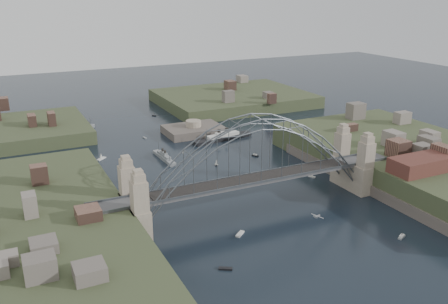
% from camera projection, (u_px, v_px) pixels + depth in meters
% --- Properties ---
extents(ground, '(500.00, 500.00, 0.00)m').
position_uv_depth(ground, '(254.00, 208.00, 124.30)').
color(ground, black).
rests_on(ground, ground).
extents(bridge, '(84.00, 13.80, 24.60)m').
position_uv_depth(bridge, '(255.00, 164.00, 120.35)').
color(bridge, '#505052').
rests_on(bridge, ground).
extents(shore_west, '(50.50, 90.00, 12.00)m').
position_uv_depth(shore_west, '(15.00, 252.00, 99.89)').
color(shore_west, '#384226').
rests_on(shore_west, ground).
extents(shore_east, '(50.50, 90.00, 12.00)m').
position_uv_depth(shore_east, '(417.00, 167.00, 147.44)').
color(shore_east, '#384226').
rests_on(shore_east, ground).
extents(headland_nw, '(60.00, 45.00, 9.00)m').
position_uv_depth(headland_nw, '(5.00, 138.00, 182.24)').
color(headland_nw, '#384226').
rests_on(headland_nw, ground).
extents(headland_ne, '(70.00, 55.00, 9.50)m').
position_uv_depth(headland_ne, '(233.00, 102.00, 238.48)').
color(headland_ne, '#384226').
rests_on(headland_ne, ground).
extents(fort_island, '(22.00, 16.00, 9.40)m').
position_uv_depth(fort_island, '(194.00, 135.00, 189.00)').
color(fort_island, '#524942').
rests_on(fort_island, ground).
extents(wharf_shed, '(20.00, 8.00, 4.00)m').
position_uv_depth(wharf_shed, '(425.00, 163.00, 127.42)').
color(wharf_shed, '#592D26').
rests_on(wharf_shed, shore_east).
extents(naval_cruiser_near, '(2.82, 15.91, 4.75)m').
position_uv_depth(naval_cruiser_near, '(164.00, 157.00, 160.17)').
color(naval_cruiser_near, gray).
rests_on(naval_cruiser_near, ground).
extents(naval_cruiser_far, '(7.83, 15.67, 5.39)m').
position_uv_depth(naval_cruiser_far, '(89.00, 130.00, 190.69)').
color(naval_cruiser_far, gray).
rests_on(naval_cruiser_far, ground).
extents(ocean_liner, '(25.05, 7.38, 6.10)m').
position_uv_depth(ocean_liner, '(223.00, 138.00, 180.75)').
color(ocean_liner, black).
rests_on(ocean_liner, ground).
extents(aeroplane, '(1.81, 3.16, 0.47)m').
position_uv_depth(aeroplane, '(317.00, 216.00, 103.91)').
color(aeroplane, '#9FA0A5').
extents(small_boat_a, '(2.07, 2.17, 0.45)m').
position_uv_depth(small_boat_a, '(184.00, 190.00, 135.37)').
color(small_boat_a, silver).
rests_on(small_boat_a, ground).
extents(small_boat_b, '(1.46, 1.67, 2.38)m').
position_uv_depth(small_boat_b, '(216.00, 163.00, 154.33)').
color(small_boat_b, silver).
rests_on(small_boat_b, ground).
extents(small_boat_c, '(2.99, 2.69, 0.45)m').
position_uv_depth(small_boat_c, '(240.00, 234.00, 110.98)').
color(small_boat_c, silver).
rests_on(small_boat_c, ground).
extents(small_boat_d, '(1.83, 2.45, 1.43)m').
position_uv_depth(small_boat_d, '(255.00, 155.00, 163.42)').
color(small_boat_d, silver).
rests_on(small_boat_d, ground).
extents(small_boat_e, '(3.58, 3.31, 2.38)m').
position_uv_depth(small_boat_e, '(101.00, 157.00, 160.23)').
color(small_boat_e, silver).
rests_on(small_boat_e, ground).
extents(small_boat_f, '(0.95, 1.49, 0.45)m').
position_uv_depth(small_boat_f, '(183.00, 153.00, 166.45)').
color(small_boat_f, silver).
rests_on(small_boat_f, ground).
extents(small_boat_g, '(2.73, 1.85, 1.43)m').
position_uv_depth(small_boat_g, '(402.00, 237.00, 109.48)').
color(small_boat_g, silver).
rests_on(small_boat_g, ground).
extents(small_boat_h, '(1.13, 2.34, 0.45)m').
position_uv_depth(small_boat_h, '(145.00, 138.00, 183.15)').
color(small_boat_h, silver).
rests_on(small_boat_h, ground).
extents(small_boat_i, '(1.65, 2.29, 2.38)m').
position_uv_depth(small_boat_i, '(312.00, 175.00, 144.72)').
color(small_boat_i, silver).
rests_on(small_boat_i, ground).
extents(small_boat_j, '(2.85, 2.21, 0.45)m').
position_uv_depth(small_boat_j, '(226.00, 269.00, 97.16)').
color(small_boat_j, silver).
rests_on(small_boat_j, ground).
extents(small_boat_k, '(1.44, 2.18, 0.45)m').
position_uv_depth(small_boat_k, '(154.00, 116.00, 215.51)').
color(small_boat_k, silver).
rests_on(small_boat_k, ground).
extents(small_boat_l, '(2.13, 2.45, 0.45)m').
position_uv_depth(small_boat_l, '(94.00, 186.00, 138.30)').
color(small_boat_l, silver).
rests_on(small_boat_l, ground).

